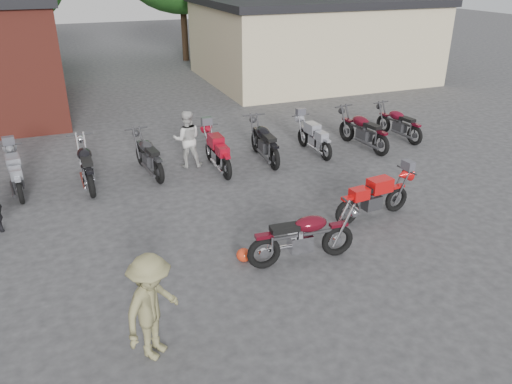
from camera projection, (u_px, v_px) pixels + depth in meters
name	position (u px, v px, depth m)	size (l,w,h in m)	color
ground	(271.00, 267.00, 9.42)	(90.00, 90.00, 0.00)	#303033
stucco_building	(311.00, 41.00, 24.20)	(10.00, 8.00, 3.50)	tan
vintage_motorcycle	(304.00, 234.00, 9.37)	(2.08, 0.68, 1.20)	#4F0915
sportbike	(375.00, 195.00, 11.04)	(1.92, 0.63, 1.11)	red
helmet	(244.00, 255.00, 9.57)	(0.29, 0.29, 0.27)	red
person_light	(187.00, 139.00, 13.76)	(0.78, 0.61, 1.60)	beige
person_tan	(152.00, 307.00, 7.00)	(1.08, 0.62, 1.67)	olive
row_bike_1	(15.00, 172.00, 12.27)	(1.91, 0.63, 1.11)	gray
row_bike_2	(86.00, 163.00, 12.64)	(2.11, 0.70, 1.23)	black
row_bike_3	(148.00, 153.00, 13.36)	(2.01, 0.66, 1.17)	#272729
row_bike_4	(217.00, 150.00, 13.63)	(1.99, 0.66, 1.15)	#A40D21
row_bike_5	(264.00, 140.00, 14.29)	(2.12, 0.70, 1.23)	black
row_bike_6	(314.00, 136.00, 14.86)	(1.85, 0.61, 1.07)	#90919D
row_bike_7	(363.00, 129.00, 15.23)	(2.14, 0.71, 1.24)	#4C0915
row_bike_8	(398.00, 122.00, 16.09)	(1.95, 0.64, 1.13)	#580B1B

